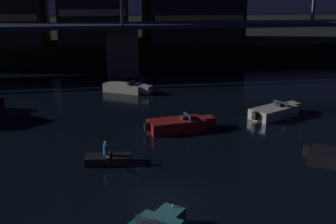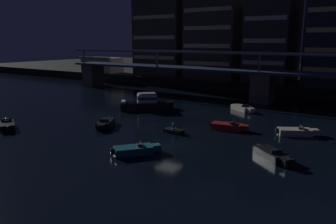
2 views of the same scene
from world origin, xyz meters
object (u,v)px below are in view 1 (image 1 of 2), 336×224
speedboat_mid_center (275,112)px  speedboat_far_right (126,88)px  dinghy_with_paddler (108,159)px  river_bridge (121,36)px  speedboat_mid_left (179,125)px

speedboat_mid_center → speedboat_far_right: same height
speedboat_mid_center → dinghy_with_paddler: bearing=-150.7°
river_bridge → dinghy_with_paddler: 28.11m
speedboat_far_right → dinghy_with_paddler: (-2.28, -18.00, -0.14)m
river_bridge → speedboat_mid_center: river_bridge is taller
speedboat_far_right → speedboat_mid_center: bearing=-43.8°
speedboat_far_right → dinghy_with_paddler: bearing=-97.2°
speedboat_mid_left → speedboat_far_right: same height
speedboat_far_right → dinghy_with_paddler: size_ratio=1.80×
river_bridge → speedboat_mid_center: (10.84, -20.23, -4.12)m
river_bridge → dinghy_with_paddler: bearing=-95.0°
speedboat_mid_center → dinghy_with_paddler: (-13.27, -7.45, -0.14)m
speedboat_mid_center → speedboat_far_right: (-10.99, 10.55, 0.00)m
river_bridge → speedboat_mid_center: 23.32m
speedboat_mid_center → dinghy_with_paddler: size_ratio=1.83×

